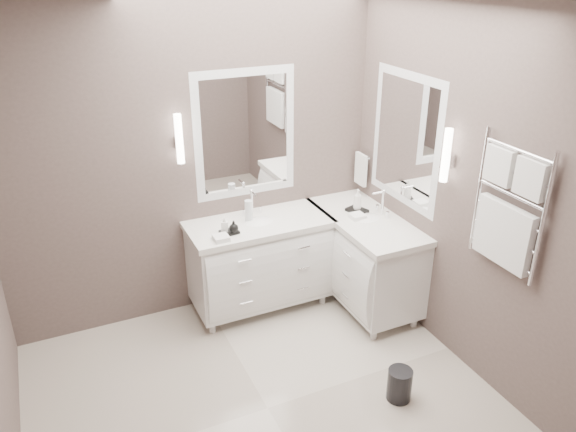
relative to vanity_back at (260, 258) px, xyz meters
name	(u,v)px	position (x,y,z in m)	size (l,w,h in m)	color
floor	(268,409)	(-0.45, -1.23, -0.49)	(3.20, 3.00, 0.01)	beige
ceiling	(260,2)	(-0.45, -1.23, 2.22)	(3.20, 3.00, 0.01)	white
wall_back	(195,164)	(-0.45, 0.28, 0.86)	(3.20, 0.01, 2.70)	#554744
wall_front	(414,402)	(-0.45, -2.73, 0.86)	(3.20, 0.01, 2.70)	#554744
wall_right	(471,196)	(1.15, -1.23, 0.86)	(0.01, 3.00, 2.70)	#554744
vanity_back	(260,258)	(0.00, 0.00, 0.00)	(1.24, 0.59, 0.97)	white
vanity_right	(364,255)	(0.88, -0.33, 0.00)	(0.59, 1.24, 0.97)	white
mirror_back	(245,134)	(0.00, 0.26, 1.06)	(0.90, 0.02, 1.10)	white
mirror_right	(405,139)	(1.14, -0.43, 1.06)	(0.02, 0.90, 1.10)	white
sconce_back	(179,140)	(-0.58, 0.20, 1.11)	(0.06, 0.06, 0.40)	white
sconce_right	(446,156)	(1.08, -1.01, 1.11)	(0.06, 0.06, 0.40)	white
towel_bar_corner	(361,169)	(1.09, 0.13, 0.63)	(0.03, 0.22, 0.30)	white
towel_ladder	(507,213)	(1.10, -1.63, 0.91)	(0.06, 0.58, 0.90)	white
waste_bin	(399,385)	(0.45, -1.53, -0.36)	(0.18, 0.18, 0.25)	black
amenity_tray_back	(229,232)	(-0.31, -0.11, 0.38)	(0.15, 0.11, 0.02)	black
amenity_tray_right	(357,210)	(0.87, -0.18, 0.38)	(0.13, 0.17, 0.03)	black
water_bottle	(249,211)	(-0.07, 0.05, 0.46)	(0.07, 0.07, 0.19)	silver
soap_bottle_a	(225,224)	(-0.34, -0.09, 0.45)	(0.06, 0.06, 0.12)	white
soap_bottle_b	(234,226)	(-0.28, -0.14, 0.44)	(0.08, 0.08, 0.10)	black
soap_bottle_c	(358,199)	(0.87, -0.18, 0.48)	(0.07, 0.07, 0.19)	white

